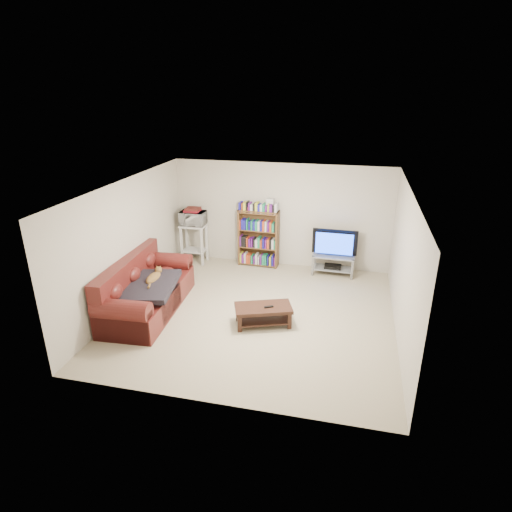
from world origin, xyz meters
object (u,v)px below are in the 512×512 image
(coffee_table, at_px, (263,312))
(tv_stand, at_px, (333,261))
(bookshelf, at_px, (259,237))
(sofa, at_px, (144,293))

(coffee_table, xyz_separation_m, tv_stand, (1.06, 2.49, 0.06))
(bookshelf, bearing_deg, sofa, -119.53)
(coffee_table, height_order, tv_stand, tv_stand)
(sofa, distance_m, tv_stand, 4.17)
(tv_stand, relative_size, bookshelf, 0.69)
(coffee_table, distance_m, tv_stand, 2.71)
(sofa, xyz_separation_m, coffee_table, (2.31, -0.03, -0.10))
(sofa, relative_size, coffee_table, 2.20)
(tv_stand, height_order, bookshelf, bookshelf)
(sofa, height_order, bookshelf, bookshelf)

